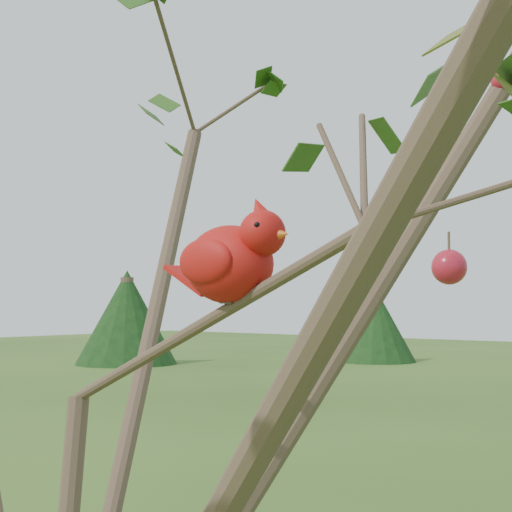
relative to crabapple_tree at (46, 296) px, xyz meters
The scene contains 2 objects.
crabapple_tree is the anchor object (origin of this frame).
cardinal 0.32m from the crabapple_tree, 17.38° to the left, with size 0.23×0.12×0.16m.
Camera 1 is at (1.04, -0.76, 2.11)m, focal length 55.00 mm.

